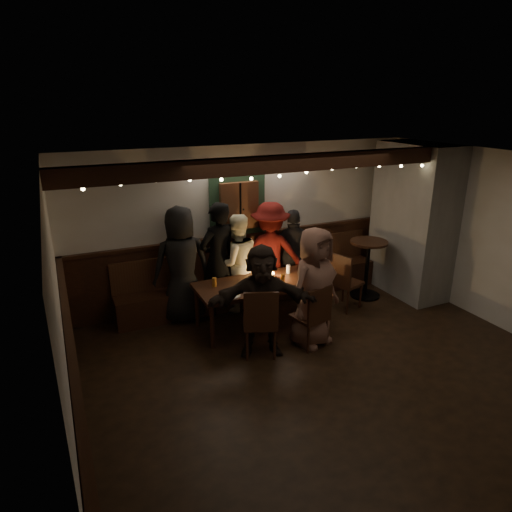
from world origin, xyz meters
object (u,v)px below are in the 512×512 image
person_a (182,264)px  person_d (270,253)px  person_c (237,263)px  person_f (262,301)px  chair_near_left (261,319)px  person_b (218,259)px  person_e (293,254)px  chair_near_right (314,313)px  high_top (367,262)px  chair_end (343,279)px  person_g (314,287)px  dining_table (262,286)px

person_a → person_d: size_ratio=1.05×
person_c → person_f: person_c is taller
chair_near_left → person_b: person_b is taller
person_e → chair_near_right: bearing=87.9°
chair_near_right → person_c: (-0.50, 1.58, 0.28)m
chair_near_right → high_top: 2.06m
person_b → person_f: person_b is taller
chair_end → person_a: bearing=162.7°
chair_near_left → person_a: 1.68m
person_d → person_f: (-0.83, -1.43, -0.09)m
person_g → person_b: bearing=102.5°
person_c → person_b: bearing=3.9°
person_b → chair_near_right: bearing=100.0°
chair_near_left → chair_end: size_ratio=1.03×
person_a → person_f: (0.67, -1.42, -0.13)m
person_d → person_c: bearing=25.8°
chair_end → person_g: bearing=-144.2°
person_d → person_f: size_ratio=1.12×
person_c → person_d: size_ratio=0.93×
chair_end → person_g: person_g is taller
chair_near_left → person_b: bearing=91.3°
dining_table → person_d: (0.49, 0.71, 0.22)m
person_a → person_e: person_a is taller
chair_near_left → person_a: size_ratio=0.55×
chair_end → person_f: bearing=-159.4°
person_a → person_f: bearing=117.7°
chair_near_right → person_e: size_ratio=0.59×
chair_near_left → chair_near_right: bearing=-5.5°
dining_table → person_c: (-0.12, 0.68, 0.16)m
chair_near_left → person_e: person_e is taller
dining_table → high_top: high_top is taller
person_f → chair_end: bearing=38.9°
chair_near_left → person_c: (0.28, 1.50, 0.24)m
person_a → person_c: size_ratio=1.13×
person_a → person_b: bearing=179.1°
chair_near_left → person_b: 1.53m
person_e → person_g: person_g is taller
chair_end → person_a: size_ratio=0.53×
person_c → person_f: bearing=83.1°
dining_table → person_b: size_ratio=1.08×
person_a → high_top: bearing=173.5°
person_a → person_b: size_ratio=0.99×
person_a → person_f: size_ratio=1.17×
dining_table → person_a: (-1.01, 0.70, 0.26)m
high_top → person_d: (-1.62, 0.49, 0.22)m
person_d → person_g: person_d is taller
chair_end → person_b: (-1.85, 0.73, 0.37)m
chair_near_right → person_b: bearing=117.2°
chair_near_right → person_f: 0.77m
dining_table → person_g: (0.43, -0.78, 0.20)m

